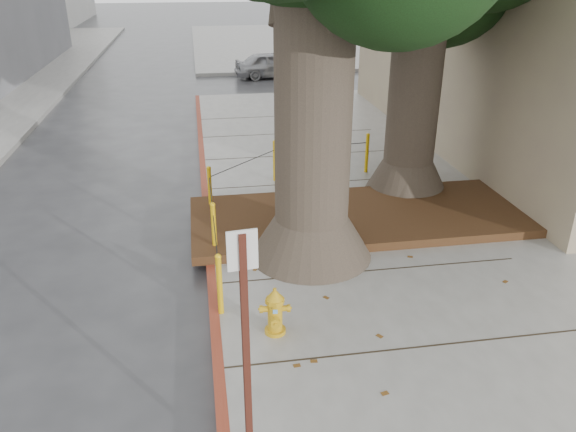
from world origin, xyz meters
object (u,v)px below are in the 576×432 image
fire_hydrant (275,311)px  signpost (246,346)px  car_silver (272,65)px  car_red (439,66)px

fire_hydrant → signpost: size_ratio=0.26×
signpost → car_silver: size_ratio=0.80×
car_silver → fire_hydrant: bearing=167.3°
signpost → car_silver: signpost is taller
car_red → fire_hydrant: bearing=149.2°
fire_hydrant → car_silver: (2.55, 18.67, 0.07)m
signpost → car_silver: 21.07m
car_silver → car_red: size_ratio=0.95×
fire_hydrant → signpost: bearing=-98.9°
signpost → car_silver: bearing=75.0°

